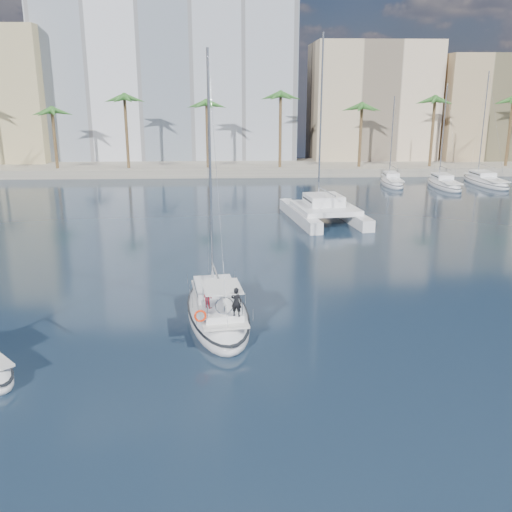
{
  "coord_description": "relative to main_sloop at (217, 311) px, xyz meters",
  "views": [
    {
      "loc": [
        -1.94,
        -29.37,
        12.53
      ],
      "look_at": [
        -0.57,
        1.5,
        3.47
      ],
      "focal_mm": 40.0,
      "sensor_mm": 36.0,
      "label": 1
    }
  ],
  "objects": [
    {
      "name": "moored_yacht_b",
      "position": [
        29.29,
        44.32,
        -0.49
      ],
      "size": [
        3.32,
        10.83,
        13.72
      ],
      "primitive_type": null,
      "rotation": [
        0.0,
        0.0,
        -0.02
      ],
      "color": "silver",
      "rests_on": "ground"
    },
    {
      "name": "catamaran",
      "position": [
        10.05,
        25.18,
        0.66
      ],
      "size": [
        7.76,
        12.92,
        17.74
      ],
      "rotation": [
        0.0,
        0.0,
        0.14
      ],
      "color": "silver",
      "rests_on": "ground"
    },
    {
      "name": "building_tan_right",
      "position": [
        44.79,
        67.32,
        8.51
      ],
      "size": [
        18.0,
        12.0,
        18.0
      ],
      "primitive_type": "cube",
      "color": "tan",
      "rests_on": "ground"
    },
    {
      "name": "seagull",
      "position": [
        0.94,
        2.44,
        0.13
      ],
      "size": [
        1.02,
        0.44,
        0.19
      ],
      "color": "silver",
      "rests_on": "ground"
    },
    {
      "name": "moored_yacht_c",
      "position": [
        35.79,
        46.32,
        -0.49
      ],
      "size": [
        3.98,
        12.33,
        15.54
      ],
      "primitive_type": null,
      "rotation": [
        0.0,
        0.0,
        0.03
      ],
      "color": "silver",
      "rests_on": "ground"
    },
    {
      "name": "palm_left",
      "position": [
        -31.21,
        56.32,
        9.79
      ],
      "size": [
        3.6,
        3.6,
        12.3
      ],
      "color": "brown",
      "rests_on": "ground"
    },
    {
      "name": "main_sloop",
      "position": [
        0.0,
        0.0,
        0.0
      ],
      "size": [
        4.73,
        10.75,
        15.43
      ],
      "rotation": [
        0.0,
        0.0,
        0.14
      ],
      "color": "silver",
      "rests_on": "ground"
    },
    {
      "name": "ground",
      "position": [
        2.79,
        -0.68,
        -0.49
      ],
      "size": [
        160.0,
        160.0,
        0.0
      ],
      "primitive_type": "plane",
      "color": "black",
      "rests_on": "ground"
    },
    {
      "name": "moored_yacht_a",
      "position": [
        22.79,
        46.32,
        -0.49
      ],
      "size": [
        3.37,
        9.52,
        11.9
      ],
      "primitive_type": null,
      "rotation": [
        0.0,
        0.0,
        -0.07
      ],
      "color": "silver",
      "rests_on": "ground"
    },
    {
      "name": "palm_centre",
      "position": [
        2.79,
        56.32,
        9.79
      ],
      "size": [
        3.6,
        3.6,
        12.3
      ],
      "color": "brown",
      "rests_on": "ground"
    },
    {
      "name": "building_modern",
      "position": [
        -9.21,
        72.32,
        13.51
      ],
      "size": [
        42.0,
        16.0,
        28.0
      ],
      "primitive_type": "cube",
      "color": "silver",
      "rests_on": "ground"
    },
    {
      "name": "palm_right",
      "position": [
        36.79,
        56.32,
        9.79
      ],
      "size": [
        3.6,
        3.6,
        12.3
      ],
      "color": "brown",
      "rests_on": "ground"
    },
    {
      "name": "quay",
      "position": [
        2.79,
        60.32,
        0.11
      ],
      "size": [
        120.0,
        14.0,
        1.2
      ],
      "primitive_type": "cube",
      "color": "gray",
      "rests_on": "ground"
    },
    {
      "name": "building_beige",
      "position": [
        24.79,
        69.32,
        9.51
      ],
      "size": [
        20.0,
        14.0,
        20.0
      ],
      "primitive_type": "cube",
      "color": "beige",
      "rests_on": "ground"
    }
  ]
}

